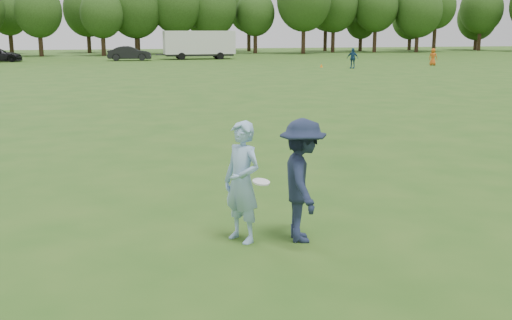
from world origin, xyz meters
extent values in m
plane|color=#264F16|center=(0.00, 0.00, 0.00)|extent=(200.00, 200.00, 0.00)
imported|color=#8DB3DA|center=(-0.50, 0.14, 0.96)|extent=(0.76, 0.84, 1.92)
imported|color=#1B233C|center=(0.42, -0.07, 0.98)|extent=(0.94, 1.37, 1.95)
imported|color=navy|center=(19.00, 40.20, 0.88)|extent=(1.05, 1.01, 1.75)
imported|color=#CC5718|center=(28.13, 42.32, 0.80)|extent=(0.91, 0.92, 1.61)
imported|color=black|center=(0.94, 59.00, 0.78)|extent=(4.85, 2.09, 1.55)
cone|color=orange|center=(16.94, 42.32, 0.15)|extent=(0.28, 0.28, 0.30)
cylinder|color=white|center=(-0.28, -0.18, 1.03)|extent=(0.30, 0.30, 0.09)
cube|color=silver|center=(8.88, 60.36, 1.90)|extent=(8.00, 2.50, 2.60)
cube|color=black|center=(8.88, 60.36, 0.50)|extent=(7.60, 2.30, 0.25)
cylinder|color=black|center=(6.68, 59.11, 0.40)|extent=(0.80, 0.25, 0.80)
cylinder|color=black|center=(6.68, 61.61, 0.40)|extent=(0.80, 0.25, 0.80)
cylinder|color=black|center=(11.08, 59.11, 0.40)|extent=(0.80, 0.25, 0.80)
cylinder|color=black|center=(11.08, 61.61, 0.40)|extent=(0.80, 0.25, 0.80)
cube|color=#333333|center=(4.48, 60.36, 0.55)|extent=(1.20, 0.15, 0.12)
cylinder|color=#332114|center=(-9.32, 72.95, 1.57)|extent=(0.56, 0.56, 3.14)
ellipsoid|color=#223C14|center=(-9.32, 72.95, 5.60)|extent=(5.78, 5.78, 6.64)
cylinder|color=#332114|center=(-1.61, 72.69, 1.51)|extent=(0.56, 0.56, 3.01)
ellipsoid|color=#223C14|center=(-1.61, 72.69, 5.34)|extent=(5.46, 5.46, 6.28)
cylinder|color=#332114|center=(2.83, 75.07, 1.61)|extent=(0.56, 0.56, 3.23)
ellipsoid|color=#223C14|center=(2.83, 75.07, 6.32)|extent=(7.29, 7.29, 8.38)
cylinder|color=#332114|center=(8.24, 74.97, 1.88)|extent=(0.56, 0.56, 3.77)
ellipsoid|color=#223C14|center=(8.24, 74.97, 6.72)|extent=(6.95, 6.95, 8.00)
cylinder|color=#332114|center=(13.38, 75.56, 1.66)|extent=(0.56, 0.56, 3.33)
ellipsoid|color=#223C14|center=(13.38, 75.56, 6.18)|extent=(6.71, 6.71, 7.71)
cylinder|color=#332114|center=(19.58, 75.81, 1.61)|extent=(0.56, 0.56, 3.22)
ellipsoid|color=#223C14|center=(19.58, 75.81, 5.57)|extent=(5.54, 5.54, 6.37)
cylinder|color=#332114|center=(25.83, 72.87, 2.08)|extent=(0.56, 0.56, 4.15)
ellipsoid|color=#223C14|center=(25.83, 72.87, 7.38)|extent=(7.59, 7.59, 8.73)
cylinder|color=#332114|center=(31.73, 76.39, 1.97)|extent=(0.56, 0.56, 3.95)
ellipsoid|color=#223C14|center=(31.73, 76.39, 6.99)|extent=(7.16, 7.16, 8.24)
cylinder|color=#332114|center=(37.86, 75.01, 1.95)|extent=(0.56, 0.56, 3.90)
ellipsoid|color=#223C14|center=(37.86, 75.01, 6.66)|extent=(6.49, 6.49, 7.46)
cylinder|color=#332114|center=(44.17, 73.78, 1.58)|extent=(0.56, 0.56, 3.16)
ellipsoid|color=#223C14|center=(44.17, 73.78, 6.13)|extent=(6.99, 6.99, 8.04)
cylinder|color=#332114|center=(48.56, 76.19, 2.15)|extent=(0.56, 0.56, 4.29)
ellipsoid|color=#223C14|center=(48.56, 76.19, 6.85)|extent=(6.02, 6.02, 6.93)
cylinder|color=#332114|center=(57.70, 77.76, 1.84)|extent=(0.56, 0.56, 3.68)
ellipsoid|color=#223C14|center=(57.70, 77.76, 6.56)|extent=(6.78, 6.78, 7.80)
cylinder|color=#332114|center=(-13.94, 81.92, 1.65)|extent=(0.56, 0.56, 3.29)
ellipsoid|color=#223C14|center=(-13.94, 81.92, 5.55)|extent=(5.30, 5.30, 6.09)
cylinder|color=#332114|center=(-3.49, 83.39, 1.64)|extent=(0.56, 0.56, 3.28)
ellipsoid|color=#223C14|center=(-3.49, 83.39, 6.16)|extent=(6.78, 6.78, 7.79)
cylinder|color=#332114|center=(3.45, 81.85, 1.56)|extent=(0.56, 0.56, 3.11)
ellipsoid|color=#223C14|center=(3.45, 81.85, 5.38)|extent=(5.34, 5.34, 6.14)
cylinder|color=#332114|center=(12.88, 83.26, 1.75)|extent=(0.56, 0.56, 3.50)
ellipsoid|color=#223C14|center=(12.88, 83.26, 5.55)|extent=(4.82, 4.82, 5.54)
cylinder|color=#332114|center=(20.66, 83.86, 1.90)|extent=(0.56, 0.56, 3.80)
ellipsoid|color=#223C14|center=(20.66, 83.86, 6.49)|extent=(6.34, 6.34, 7.29)
cylinder|color=#332114|center=(32.72, 82.11, 1.92)|extent=(0.56, 0.56, 3.84)
ellipsoid|color=#223C14|center=(32.72, 82.11, 6.01)|extent=(5.09, 5.09, 5.86)
cylinder|color=#332114|center=(38.25, 80.94, 1.29)|extent=(0.56, 0.56, 2.58)
ellipsoid|color=#223C14|center=(38.25, 80.94, 4.64)|extent=(4.86, 4.86, 5.59)
cylinder|color=#332114|center=(47.73, 82.38, 1.31)|extent=(0.56, 0.56, 2.62)
ellipsoid|color=#223C14|center=(47.73, 82.38, 5.22)|extent=(6.11, 6.11, 7.02)
cylinder|color=#332114|center=(59.29, 81.05, 1.27)|extent=(0.56, 0.56, 2.54)
ellipsoid|color=#223C14|center=(59.29, 81.05, 5.29)|extent=(6.47, 6.47, 7.44)
camera|label=1|loc=(-2.60, -8.67, 3.29)|focal=42.00mm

